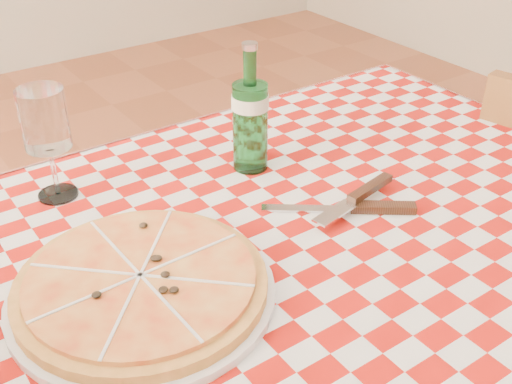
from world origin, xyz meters
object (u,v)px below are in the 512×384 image
(water_bottle, at_px, (250,108))
(wine_glass, at_px, (49,145))
(dining_table, at_px, (288,289))
(pizza_plate, at_px, (141,283))

(water_bottle, xyz_separation_m, wine_glass, (-0.32, 0.11, -0.02))
(dining_table, relative_size, pizza_plate, 3.36)
(dining_table, bearing_deg, water_bottle, 70.28)
(water_bottle, relative_size, wine_glass, 1.21)
(water_bottle, bearing_deg, dining_table, -109.72)
(pizza_plate, xyz_separation_m, water_bottle, (0.32, 0.21, 0.09))
(dining_table, xyz_separation_m, pizza_plate, (-0.24, 0.01, 0.12))
(wine_glass, bearing_deg, dining_table, -53.01)
(pizza_plate, bearing_deg, wine_glass, 90.00)
(pizza_plate, xyz_separation_m, wine_glass, (0.00, 0.31, 0.07))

